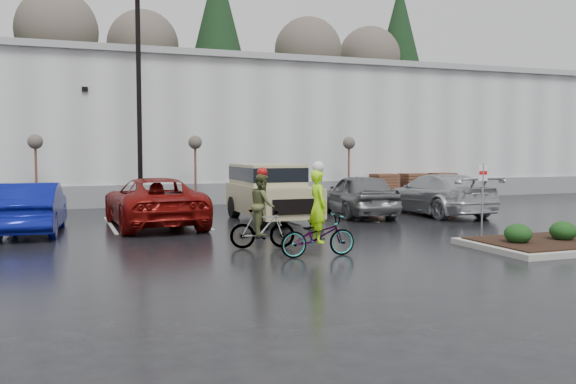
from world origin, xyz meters
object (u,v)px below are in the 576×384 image
object	(u,v)px
suv_tan	(272,193)
car_grey	(359,195)
car_blue	(32,208)
cyclist_hivis	(318,227)
pallet_stack_c	(442,185)
fire_lane_sign	(482,193)
pallet_stack_b	(412,186)
sapling_mid	(195,146)
sapling_west	(35,146)
sapling_east	(349,147)
pallet_stack_a	(384,187)
car_red	(154,202)
car_far_silver	(437,194)
cyclist_olive	(262,218)
lamppost	(139,73)

from	to	relation	value
suv_tan	car_grey	bearing A→B (deg)	7.33
car_blue	cyclist_hivis	xyz separation A→B (m)	(6.65, -6.83, -0.07)
pallet_stack_c	fire_lane_sign	bearing A→B (deg)	-120.72
cyclist_hivis	pallet_stack_b	bearing A→B (deg)	-38.83
sapling_mid	pallet_stack_c	distance (m)	13.69
sapling_west	fire_lane_sign	size ratio (longest dim) A/B	1.45
sapling_mid	sapling_east	distance (m)	7.50
pallet_stack_a	car_red	distance (m)	14.35
car_red	cyclist_hivis	xyz separation A→B (m)	(2.87, -7.36, -0.11)
sapling_west	pallet_stack_b	xyz separation A→B (m)	(18.20, 1.00, -2.05)
sapling_west	car_far_silver	world-z (taller)	sapling_west
pallet_stack_b	car_red	bearing A→B (deg)	-154.65
pallet_stack_a	cyclist_olive	bearing A→B (deg)	-130.41
sapling_west	fire_lane_sign	bearing A→B (deg)	-47.33
cyclist_olive	pallet_stack_a	bearing A→B (deg)	-28.58
cyclist_hivis	sapling_east	bearing A→B (deg)	-28.74
car_blue	cyclist_olive	xyz separation A→B (m)	(5.78, -5.18, -0.00)
suv_tan	pallet_stack_a	bearing A→B (deg)	39.21
pallet_stack_a	suv_tan	xyz separation A→B (m)	(-8.45, -6.90, 0.35)
sapling_west	sapling_mid	bearing A→B (deg)	0.00
lamppost	sapling_east	xyz separation A→B (m)	(10.00, 1.00, -2.96)
fire_lane_sign	car_far_silver	size ratio (longest dim) A/B	0.39
car_red	lamppost	bearing A→B (deg)	-93.97
pallet_stack_a	pallet_stack_b	size ratio (longest dim) A/B	1.00
pallet_stack_b	fire_lane_sign	bearing A→B (deg)	-114.88
pallet_stack_b	pallet_stack_c	size ratio (longest dim) A/B	1.00
car_red	car_blue	bearing A→B (deg)	5.64
car_grey	pallet_stack_c	bearing A→B (deg)	-134.12
car_red	car_far_silver	size ratio (longest dim) A/B	1.05
sapling_mid	pallet_stack_a	distance (m)	10.26
pallet_stack_c	fire_lane_sign	distance (m)	16.07
sapling_mid	car_far_silver	distance (m)	10.54
suv_tan	sapling_east	bearing A→B (deg)	44.73
pallet_stack_b	car_red	size ratio (longest dim) A/B	0.23
sapling_mid	suv_tan	bearing A→B (deg)	-75.29
fire_lane_sign	car_grey	size ratio (longest dim) A/B	0.45
sapling_west	suv_tan	size ratio (longest dim) A/B	0.63
car_red	sapling_west	bearing A→B (deg)	-58.63
pallet_stack_c	cyclist_olive	xyz separation A→B (m)	(-14.14, -12.50, 0.11)
sapling_mid	fire_lane_sign	xyz separation A→B (m)	(5.30, -12.80, -1.32)
sapling_mid	fire_lane_sign	distance (m)	13.92
car_blue	suv_tan	distance (m)	7.98
sapling_mid	pallet_stack_b	world-z (taller)	sapling_mid
lamppost	cyclist_hivis	bearing A→B (deg)	-77.33
pallet_stack_c	cyclist_hivis	bearing A→B (deg)	-133.15
pallet_stack_a	car_grey	xyz separation A→B (m)	(-4.72, -6.42, 0.15)
car_red	suv_tan	size ratio (longest dim) A/B	1.16
car_red	car_far_silver	xyz separation A→B (m)	(11.01, -0.32, -0.01)
fire_lane_sign	suv_tan	world-z (taller)	fire_lane_sign
pallet_stack_c	suv_tan	world-z (taller)	suv_tan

